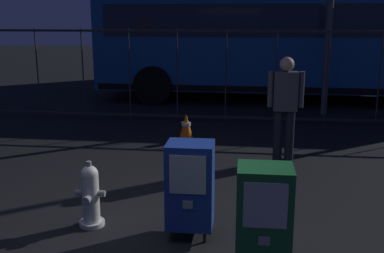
# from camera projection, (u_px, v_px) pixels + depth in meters

# --- Properties ---
(ground_plane) EXTENTS (60.00, 60.00, 0.00)m
(ground_plane) POSITION_uv_depth(u_px,v_px,m) (151.00, 232.00, 5.06)
(ground_plane) COLOR black
(fire_hydrant) EXTENTS (0.33, 0.32, 0.75)m
(fire_hydrant) POSITION_uv_depth(u_px,v_px,m) (90.00, 196.00, 5.16)
(fire_hydrant) COLOR silver
(fire_hydrant) RESTS_ON ground_plane
(newspaper_box_primary) EXTENTS (0.48, 0.42, 1.02)m
(newspaper_box_primary) POSITION_uv_depth(u_px,v_px,m) (190.00, 185.00, 4.86)
(newspaper_box_primary) COLOR black
(newspaper_box_primary) RESTS_ON ground_plane
(newspaper_box_secondary) EXTENTS (0.48, 0.42, 1.02)m
(newspaper_box_secondary) POSITION_uv_depth(u_px,v_px,m) (264.00, 216.00, 4.11)
(newspaper_box_secondary) COLOR black
(newspaper_box_secondary) RESTS_ON ground_plane
(pedestrian) EXTENTS (0.55, 0.22, 1.67)m
(pedestrian) POSITION_uv_depth(u_px,v_px,m) (285.00, 104.00, 7.21)
(pedestrian) COLOR black
(pedestrian) RESTS_ON ground_plane
(traffic_cone) EXTENTS (0.36, 0.36, 0.53)m
(traffic_cone) POSITION_uv_depth(u_px,v_px,m) (186.00, 128.00, 8.64)
(traffic_cone) COLOR black
(traffic_cone) RESTS_ON ground_plane
(fence_barrier) EXTENTS (18.03, 0.04, 2.00)m
(fence_barrier) POSITION_uv_depth(u_px,v_px,m) (201.00, 75.00, 10.14)
(fence_barrier) COLOR #2D2D33
(fence_barrier) RESTS_ON ground_plane
(bus_near) EXTENTS (10.54, 2.92, 3.00)m
(bus_near) POSITION_uv_depth(u_px,v_px,m) (296.00, 37.00, 12.62)
(bus_near) COLOR #19519E
(bus_near) RESTS_ON ground_plane
(bus_far) EXTENTS (10.74, 3.87, 3.00)m
(bus_far) POSITION_uv_depth(u_px,v_px,m) (301.00, 31.00, 16.61)
(bus_far) COLOR red
(bus_far) RESTS_ON ground_plane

